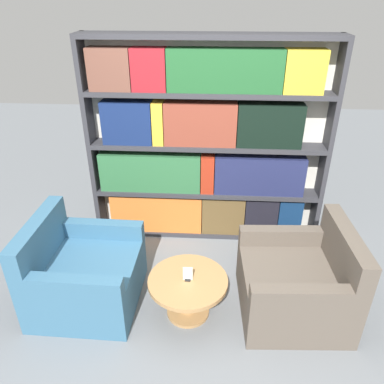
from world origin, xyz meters
name	(u,v)px	position (x,y,z in m)	size (l,w,h in m)	color
ground_plane	(200,325)	(0.00, 0.00, 0.00)	(14.00, 14.00, 0.00)	slate
bookshelf	(205,148)	(-0.03, 1.48, 1.11)	(2.61, 0.30, 2.28)	silver
armchair_left	(83,275)	(-1.11, 0.25, 0.30)	(0.94, 0.95, 0.87)	#386684
armchair_right	(298,284)	(0.87, 0.26, 0.30)	(0.97, 0.98, 0.87)	brown
coffee_table	(188,289)	(-0.12, 0.14, 0.29)	(0.71, 0.71, 0.40)	#AD7F4C
table_sign	(188,275)	(-0.12, 0.14, 0.45)	(0.08, 0.06, 0.13)	black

